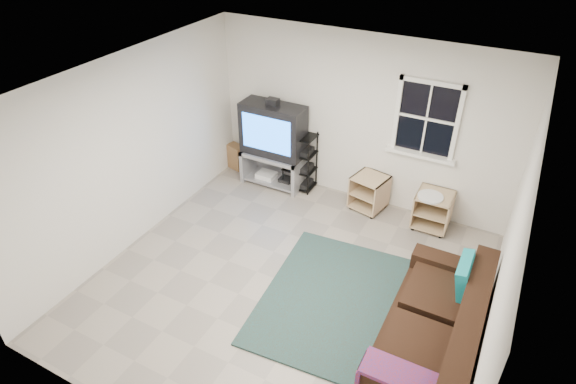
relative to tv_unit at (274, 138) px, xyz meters
The scene contains 8 objects.
room 2.37m from the tv_unit, ahead, with size 4.60×4.62×4.60m.
tv_unit is the anchor object (origin of this frame).
av_rack 0.59m from the tv_unit, 10.27° to the left, with size 0.49×0.36×0.98m.
side_table_left 1.74m from the tv_unit, ahead, with size 0.56×0.56×0.56m.
side_table_right 2.66m from the tv_unit, ahead, with size 0.51×0.54×0.58m.
sofa 3.94m from the tv_unit, 35.51° to the right, with size 0.91×2.05×0.94m.
shag_rug 2.91m from the tv_unit, 46.47° to the right, with size 1.58×2.17×0.03m, color #301E15.
paper_bag 1.04m from the tv_unit, behind, with size 0.30×0.19×0.43m, color #8D5D3F.
Camera 1 is at (2.08, -3.94, 4.32)m, focal length 30.00 mm.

